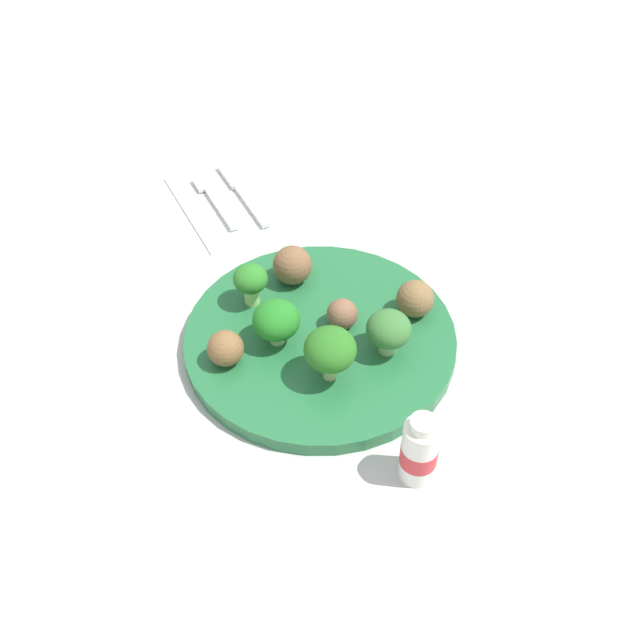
% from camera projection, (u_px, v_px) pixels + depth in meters
% --- Properties ---
extents(ground_plane, '(4.00, 4.00, 0.00)m').
position_uv_depth(ground_plane, '(320.00, 344.00, 0.80)').
color(ground_plane, '#B2B2AD').
extents(plate, '(0.28, 0.28, 0.02)m').
position_uv_depth(plate, '(320.00, 339.00, 0.80)').
color(plate, '#236638').
rests_on(plate, ground_plane).
extents(broccoli_floret_far_rim, '(0.05, 0.05, 0.05)m').
position_uv_depth(broccoli_floret_far_rim, '(276.00, 321.00, 0.76)').
color(broccoli_floret_far_rim, '#94C87B').
rests_on(broccoli_floret_far_rim, plate).
extents(broccoli_floret_front_right, '(0.04, 0.04, 0.05)m').
position_uv_depth(broccoli_floret_front_right, '(251.00, 281.00, 0.80)').
color(broccoli_floret_front_right, '#A0CE72').
rests_on(broccoli_floret_front_right, plate).
extents(broccoli_floret_mid_right, '(0.04, 0.04, 0.05)m').
position_uv_depth(broccoli_floret_mid_right, '(389.00, 330.00, 0.75)').
color(broccoli_floret_mid_right, '#98BC7B').
rests_on(broccoli_floret_mid_right, plate).
extents(broccoli_floret_back_left, '(0.05, 0.05, 0.06)m').
position_uv_depth(broccoli_floret_back_left, '(330.00, 350.00, 0.72)').
color(broccoli_floret_back_left, '#9FB96F').
rests_on(broccoli_floret_back_left, plate).
extents(meatball_far_rim, '(0.04, 0.04, 0.04)m').
position_uv_depth(meatball_far_rim, '(292.00, 265.00, 0.83)').
color(meatball_far_rim, brown).
rests_on(meatball_far_rim, plate).
extents(meatball_near_rim, '(0.04, 0.04, 0.04)m').
position_uv_depth(meatball_near_rim, '(226.00, 348.00, 0.75)').
color(meatball_near_rim, brown).
rests_on(meatball_near_rim, plate).
extents(meatball_front_left, '(0.03, 0.03, 0.03)m').
position_uv_depth(meatball_front_left, '(341.00, 312.00, 0.79)').
color(meatball_front_left, brown).
rests_on(meatball_front_left, plate).
extents(meatball_front_right, '(0.04, 0.04, 0.04)m').
position_uv_depth(meatball_front_right, '(415.00, 299.00, 0.80)').
color(meatball_front_right, brown).
rests_on(meatball_front_right, plate).
extents(napkin, '(0.17, 0.13, 0.01)m').
position_uv_depth(napkin, '(231.00, 201.00, 0.97)').
color(napkin, white).
rests_on(napkin, ground_plane).
extents(fork, '(0.12, 0.02, 0.01)m').
position_uv_depth(fork, '(215.00, 198.00, 0.97)').
color(fork, silver).
rests_on(fork, napkin).
extents(knife, '(0.15, 0.02, 0.01)m').
position_uv_depth(knife, '(242.00, 191.00, 0.98)').
color(knife, silver).
rests_on(knife, napkin).
extents(yogurt_bottle, '(0.03, 0.03, 0.08)m').
position_uv_depth(yogurt_bottle, '(415.00, 453.00, 0.66)').
color(yogurt_bottle, white).
rests_on(yogurt_bottle, ground_plane).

